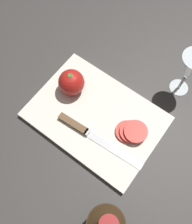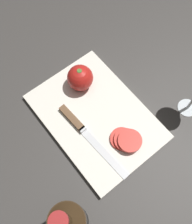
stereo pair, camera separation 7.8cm
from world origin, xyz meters
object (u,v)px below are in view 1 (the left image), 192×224
Objects in this scene: whole_tomato at (72,82)px; tomato_slice_stack_near at (131,132)px; knife at (83,130)px; wine_glass at (190,69)px; wine_bottle at (105,224)px.

whole_tomato is 0.24m from tomato_slice_stack_near.
tomato_slice_stack_near is (-0.23, 0.01, -0.03)m from whole_tomato.
wine_glass is at bearing 59.27° from knife.
wine_bottle is 3.53× the size of tomato_slice_stack_near.
whole_tomato is at bearing 136.76° from knife.
wine_glass is at bearing -84.76° from wine_bottle.
whole_tomato is 0.90× the size of tomato_slice_stack_near.
wine_bottle is at bearing 95.24° from wine_glass.
tomato_slice_stack_near is (0.08, -0.25, -0.09)m from wine_bottle.
wine_glass is (0.04, -0.48, -0.00)m from wine_bottle.
wine_glass is 1.84× the size of tomato_slice_stack_near.
tomato_slice_stack_near is at bearing 80.72° from wine_glass.
tomato_slice_stack_near reaches higher than knife.
knife is (0.16, 0.31, -0.09)m from wine_glass.
wine_bottle is 0.28m from knife.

